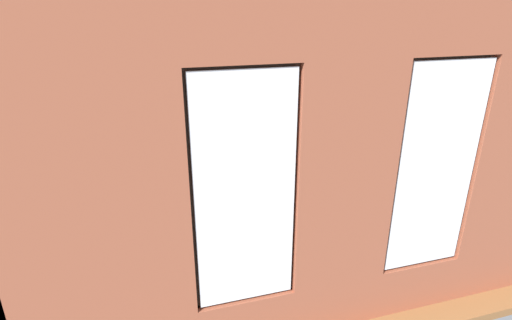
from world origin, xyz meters
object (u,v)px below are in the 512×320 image
object	(u,v)px
tv_flatscreen	(82,168)
potted_plant_corner_near_left	(328,116)
potted_plant_near_tv	(122,205)
papasan_chair	(230,143)
remote_black	(210,193)
potted_plant_by_left_couch	(328,147)
potted_plant_between_couches	(405,212)
potted_plant_corner_far_left	(486,213)
couch_by_window	(293,263)
coffee_table	(237,189)
potted_plant_beside_window_right	(109,278)
couch_left	(385,176)
media_console	(89,206)
remote_gray	(237,186)
cup_ceramic	(246,186)
table_plant_small	(260,172)

from	to	relation	value
tv_flatscreen	potted_plant_corner_near_left	size ratio (longest dim) A/B	0.94
potted_plant_near_tv	papasan_chair	bearing A→B (deg)	-127.56
remote_black	potted_plant_by_left_couch	distance (m)	3.00
potted_plant_between_couches	potted_plant_corner_far_left	distance (m)	1.14
couch_by_window	potted_plant_between_couches	xyz separation A→B (m)	(-1.47, -0.05, 0.40)
papasan_chair	potted_plant_by_left_couch	xyz separation A→B (m)	(-1.85, 0.76, -0.01)
remote_black	coffee_table	bearing A→B (deg)	-30.21
potted_plant_corner_near_left	potted_plant_corner_far_left	distance (m)	4.51
tv_flatscreen	potted_plant_beside_window_right	bearing A→B (deg)	100.33
couch_by_window	couch_left	world-z (taller)	same
media_console	potted_plant_by_left_couch	xyz separation A→B (m)	(-4.45, -0.95, 0.18)
coffee_table	tv_flatscreen	xyz separation A→B (m)	(2.24, -0.31, 0.51)
remote_black	potted_plant_near_tv	bearing A→B (deg)	158.19
potted_plant_corner_far_left	potted_plant_near_tv	bearing A→B (deg)	-17.98
potted_plant_between_couches	potted_plant_by_left_couch	bearing A→B (deg)	-100.21
papasan_chair	potted_plant_corner_far_left	xyz separation A→B (m)	(-2.39, 4.12, 0.17)
couch_by_window	tv_flatscreen	size ratio (longest dim) A/B	1.88
potted_plant_beside_window_right	media_console	bearing A→B (deg)	-79.66
papasan_chair	potted_plant_between_couches	world-z (taller)	potted_plant_between_couches
media_console	potted_plant_by_left_couch	world-z (taller)	potted_plant_by_left_couch
remote_gray	potted_plant_near_tv	xyz separation A→B (m)	(1.70, 0.66, 0.25)
cup_ceramic	remote_black	size ratio (longest dim) A/B	0.51
table_plant_small	papasan_chair	xyz separation A→B (m)	(0.06, -1.87, -0.12)
table_plant_small	remote_black	size ratio (longest dim) A/B	1.50
tv_flatscreen	potted_plant_corner_far_left	distance (m)	5.55
couch_by_window	media_console	distance (m)	3.33
couch_by_window	potted_plant_beside_window_right	world-z (taller)	potted_plant_beside_window_right
potted_plant_by_left_couch	media_console	bearing A→B (deg)	12.08
papasan_chair	potted_plant_near_tv	size ratio (longest dim) A/B	0.88
cup_ceramic	papasan_chair	distance (m)	2.15
remote_gray	media_console	size ratio (longest dim) A/B	0.16
coffee_table	media_console	xyz separation A→B (m)	(2.24, -0.31, -0.13)
couch_left	potted_plant_near_tv	size ratio (longest dim) A/B	1.49
couch_by_window	tv_flatscreen	bearing A→B (deg)	-44.02
potted_plant_between_couches	potted_plant_corner_near_left	size ratio (longest dim) A/B	1.19
papasan_chair	potted_plant_corner_near_left	bearing A→B (deg)	-170.73
tv_flatscreen	potted_plant_between_couches	distance (m)	4.49
cup_ceramic	potted_plant_between_couches	distance (m)	2.39
couch_left	potted_plant_by_left_couch	xyz separation A→B (m)	(0.40, -1.39, 0.10)
remote_black	potted_plant_beside_window_right	bearing A→B (deg)	-169.30
papasan_chair	media_console	bearing A→B (deg)	33.28
remote_gray	tv_flatscreen	distance (m)	2.31
cup_ceramic	potted_plant_beside_window_right	bearing A→B (deg)	45.88
couch_left	potted_plant_corner_near_left	world-z (taller)	potted_plant_corner_near_left
papasan_chair	potted_plant_by_left_couch	bearing A→B (deg)	157.71
coffee_table	media_console	bearing A→B (deg)	-7.86
cup_ceramic	potted_plant_between_couches	bearing A→B (deg)	129.53
potted_plant_by_left_couch	potted_plant_beside_window_right	world-z (taller)	potted_plant_beside_window_right
media_console	potted_plant_between_couches	xyz separation A→B (m)	(-3.87, 2.26, 0.48)
coffee_table	potted_plant_between_couches	xyz separation A→B (m)	(-1.63, 1.95, 0.36)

